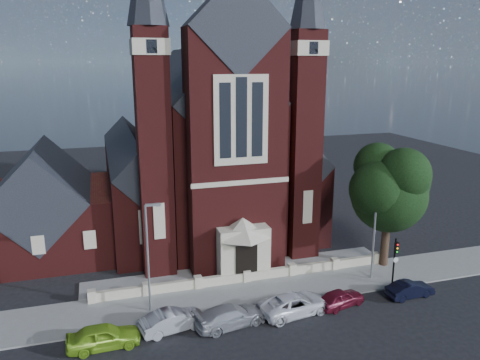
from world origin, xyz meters
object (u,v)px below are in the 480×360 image
object	(u,v)px
car_lime_van	(104,336)
car_dark_red	(340,298)
car_white_suv	(295,304)
church	(201,148)
street_lamp_right	(376,226)
car_navy	(410,289)
street_lamp_left	(149,252)
parish_hall	(44,211)
street_tree	(392,190)
car_silver_b	(230,316)
traffic_signal	(395,256)
car_silver_a	(173,320)

from	to	relation	value
car_lime_van	car_dark_red	distance (m)	16.66
car_white_suv	car_dark_red	distance (m)	3.60
car_lime_van	church	bearing A→B (deg)	-28.34
street_lamp_right	car_navy	world-z (taller)	street_lamp_right
street_lamp_left	church	bearing A→B (deg)	67.34
street_lamp_left	car_lime_van	distance (m)	6.17
church	street_lamp_right	world-z (taller)	church
parish_hall	church	bearing A→B (deg)	17.16
street_tree	car_lime_van	bearing A→B (deg)	-167.73
car_silver_b	car_white_suv	bearing A→B (deg)	-97.79
traffic_signal	car_dark_red	size ratio (longest dim) A/B	1.04
street_lamp_left	car_navy	xyz separation A→B (m)	(19.07, -3.49, -3.98)
car_lime_van	street_tree	bearing A→B (deg)	-79.40
car_lime_van	traffic_signal	bearing A→B (deg)	-86.77
church	street_lamp_left	size ratio (longest dim) A/B	4.31
car_silver_a	car_silver_b	xyz separation A→B (m)	(3.79, -0.56, -0.00)
parish_hall	street_lamp_left	distance (m)	16.18
church	car_dark_red	world-z (taller)	church
street_lamp_right	car_dark_red	size ratio (longest dim) A/B	2.11
traffic_signal	car_navy	distance (m)	2.74
parish_hall	car_silver_b	xyz separation A→B (m)	(12.97, -17.38, -3.29)
street_lamp_left	parish_hall	bearing A→B (deg)	120.02
church	car_dark_red	distance (m)	24.02
parish_hall	traffic_signal	bearing A→B (deg)	-29.98
car_white_suv	car_dark_red	size ratio (longest dim) A/B	1.37
street_tree	car_navy	size ratio (longest dim) A/B	2.84
car_silver_b	car_white_suv	xyz separation A→B (m)	(4.82, 0.22, 0.01)
street_lamp_left	car_lime_van	size ratio (longest dim) A/B	1.79
car_lime_van	car_white_suv	world-z (taller)	car_lime_van
street_lamp_left	car_silver_a	distance (m)	4.91
parish_hall	street_lamp_right	xyz separation A→B (m)	(26.09, -14.00, 0.59)
traffic_signal	car_silver_b	xyz separation A→B (m)	(-14.03, -1.81, -1.86)
parish_hall	car_white_suv	bearing A→B (deg)	-43.96
car_lime_van	car_silver_b	world-z (taller)	car_lime_van
traffic_signal	car_white_suv	distance (m)	9.52
car_navy	car_white_suv	bearing A→B (deg)	84.68
street_lamp_left	traffic_signal	world-z (taller)	street_lamp_left
street_lamp_left	car_silver_b	distance (m)	7.09
parish_hall	car_silver_a	size ratio (longest dim) A/B	2.77
street_lamp_right	car_lime_van	size ratio (longest dim) A/B	1.79
church	traffic_signal	bearing A→B (deg)	-61.80
street_lamp_right	car_silver_b	bearing A→B (deg)	-165.53
street_tree	car_dark_red	world-z (taller)	street_tree
street_lamp_left	car_navy	distance (m)	19.79
parish_hall	car_dark_red	xyz separation A→B (m)	(21.40, -17.22, -3.36)
street_lamp_left	car_silver_b	world-z (taller)	street_lamp_left
car_silver_a	car_white_suv	world-z (taller)	car_white_suv
church	street_tree	size ratio (longest dim) A/B	3.26
car_silver_b	car_white_suv	distance (m)	4.83
street_tree	car_lime_van	xyz separation A→B (m)	(-23.86, -5.19, -6.19)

